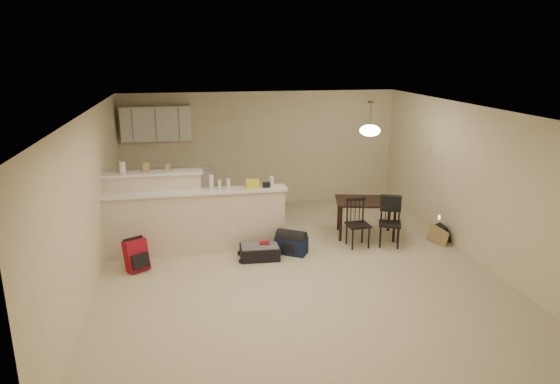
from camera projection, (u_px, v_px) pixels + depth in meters
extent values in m
plane|color=beige|center=(294.00, 266.00, 8.02)|extent=(7.00, 7.00, 0.00)
plane|color=white|center=(295.00, 110.00, 7.34)|extent=(7.00, 7.00, 0.00)
cube|color=beige|center=(261.00, 149.00, 10.99)|extent=(6.00, 0.02, 2.50)
cube|color=beige|center=(380.00, 298.00, 4.37)|extent=(6.00, 0.02, 2.50)
cube|color=beige|center=(90.00, 202.00, 7.15)|extent=(0.02, 7.00, 2.50)
cube|color=beige|center=(473.00, 182.00, 8.21)|extent=(0.02, 7.00, 2.50)
cube|color=beige|center=(197.00, 223.00, 8.46)|extent=(3.00, 0.28, 1.05)
cube|color=white|center=(195.00, 192.00, 8.31)|extent=(3.08, 0.38, 0.04)
cube|color=beige|center=(155.00, 213.00, 8.50)|extent=(1.60, 0.24, 1.35)
cube|color=white|center=(152.00, 173.00, 8.31)|extent=(1.68, 0.34, 0.04)
cube|color=white|center=(156.00, 123.00, 10.25)|extent=(1.40, 0.34, 0.70)
cube|color=white|center=(170.00, 192.00, 10.56)|extent=(1.80, 0.60, 0.90)
cube|color=beige|center=(429.00, 150.00, 9.61)|extent=(0.02, 0.12, 0.12)
cylinder|color=silver|center=(122.00, 167.00, 8.20)|extent=(0.10, 0.10, 0.20)
cube|color=tan|center=(146.00, 168.00, 8.27)|extent=(0.10, 0.07, 0.16)
cube|color=tan|center=(168.00, 168.00, 8.34)|extent=(0.08, 0.06, 0.12)
cylinder|color=silver|center=(211.00, 182.00, 8.32)|extent=(0.07, 0.07, 0.26)
cylinder|color=silver|center=(228.00, 184.00, 8.38)|extent=(0.06, 0.06, 0.18)
cube|color=tan|center=(252.00, 184.00, 8.46)|extent=(0.22, 0.18, 0.14)
cube|color=tan|center=(267.00, 185.00, 8.51)|extent=(0.12, 0.10, 0.08)
cylinder|color=silver|center=(220.00, 185.00, 8.36)|extent=(0.05, 0.05, 0.17)
cylinder|color=silver|center=(272.00, 182.00, 8.51)|extent=(0.07, 0.07, 0.19)
cube|color=black|center=(366.00, 201.00, 9.16)|extent=(1.25, 0.97, 0.04)
cylinder|color=black|center=(341.00, 224.00, 8.99)|extent=(0.05, 0.05, 0.65)
cylinder|color=black|center=(394.00, 225.00, 8.95)|extent=(0.05, 0.05, 0.65)
cylinder|color=black|center=(339.00, 214.00, 9.56)|extent=(0.05, 0.05, 0.65)
cylinder|color=black|center=(389.00, 214.00, 9.52)|extent=(0.05, 0.05, 0.65)
cylinder|color=brown|center=(371.00, 115.00, 8.73)|extent=(0.02, 0.02, 0.50)
cylinder|color=brown|center=(371.00, 102.00, 8.67)|extent=(0.12, 0.12, 0.03)
ellipsoid|color=white|center=(370.00, 130.00, 8.80)|extent=(0.36, 0.36, 0.20)
cube|color=black|center=(260.00, 252.00, 8.29)|extent=(0.66, 0.44, 0.22)
cube|color=maroon|center=(136.00, 255.00, 7.81)|extent=(0.39, 0.35, 0.50)
cube|color=#131C3C|center=(291.00, 245.00, 8.49)|extent=(0.59, 0.52, 0.28)
cube|color=black|center=(440.00, 233.00, 9.07)|extent=(0.22, 0.31, 0.27)
cube|color=tan|center=(438.00, 236.00, 8.89)|extent=(0.19, 0.40, 0.32)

